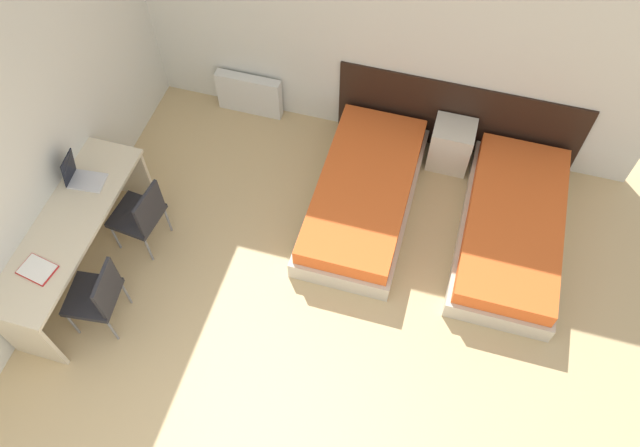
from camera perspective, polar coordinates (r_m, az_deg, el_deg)
wall_back at (r=6.24m, az=4.66°, el=17.31°), size 5.73×0.05×2.70m
wall_left at (r=5.82m, az=-24.07°, el=8.22°), size 0.05×4.87×2.70m
headboard_panel at (r=6.76m, az=12.47°, el=9.39°), size 2.56×0.03×0.91m
bed_near_window at (r=6.31m, az=4.00°, el=2.66°), size 0.97×2.02×0.40m
bed_near_door at (r=6.35m, az=17.12°, el=-0.43°), size 0.97×2.02×0.40m
nightstand at (r=6.74m, az=11.89°, el=7.03°), size 0.42×0.38×0.54m
radiator at (r=7.18m, az=-6.47°, el=11.65°), size 0.74×0.12×0.50m
desk at (r=5.98m, az=-21.66°, el=-0.96°), size 0.56×1.92×0.76m
chair_near_laptop at (r=6.06m, az=-16.07°, el=0.83°), size 0.47×0.47×0.83m
chair_near_notebook at (r=5.73m, az=-19.69°, el=-6.17°), size 0.47×0.47×0.83m
laptop at (r=6.03m, az=-21.02°, el=4.04°), size 0.34×0.25×0.33m
open_notebook at (r=5.67m, az=-24.45°, el=-3.84°), size 0.32×0.26×0.02m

